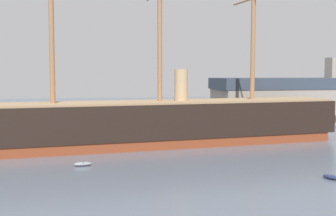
# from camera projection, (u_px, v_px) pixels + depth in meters

# --- Properties ---
(tall_ship) EXTENTS (74.94, 18.76, 36.08)m
(tall_ship) POSITION_uv_depth(u_px,v_px,m) (160.00, 122.00, 73.05)
(tall_ship) COLOR brown
(tall_ship) RESTS_ON ground
(dinghy_mid_right) EXTENTS (1.59, 2.19, 0.47)m
(dinghy_mid_right) POSITION_uv_depth(u_px,v_px,m) (331.00, 177.00, 49.99)
(dinghy_mid_right) COLOR #1E284C
(dinghy_mid_right) RESTS_ON ground
(dinghy_alongside_bow) EXTENTS (2.41, 1.29, 0.55)m
(dinghy_alongside_bow) POSITION_uv_depth(u_px,v_px,m) (83.00, 164.00, 57.15)
(dinghy_alongside_bow) COLOR gray
(dinghy_alongside_bow) RESTS_ON ground
(motorboat_far_right) EXTENTS (2.86, 3.51, 1.38)m
(motorboat_far_right) POSITION_uv_depth(u_px,v_px,m) (316.00, 135.00, 82.87)
(motorboat_far_right) COLOR gold
(motorboat_far_right) RESTS_ON ground
(dinghy_distant_centre) EXTENTS (2.74, 1.54, 0.61)m
(dinghy_distant_centre) POSITION_uv_depth(u_px,v_px,m) (168.00, 133.00, 86.86)
(dinghy_distant_centre) COLOR #B22D28
(dinghy_distant_centre) RESTS_ON ground
(dockside_warehouse_right) EXTENTS (48.65, 15.10, 15.71)m
(dockside_warehouse_right) POSITION_uv_depth(u_px,v_px,m) (310.00, 102.00, 102.28)
(dockside_warehouse_right) COLOR #565659
(dockside_warehouse_right) RESTS_ON ground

